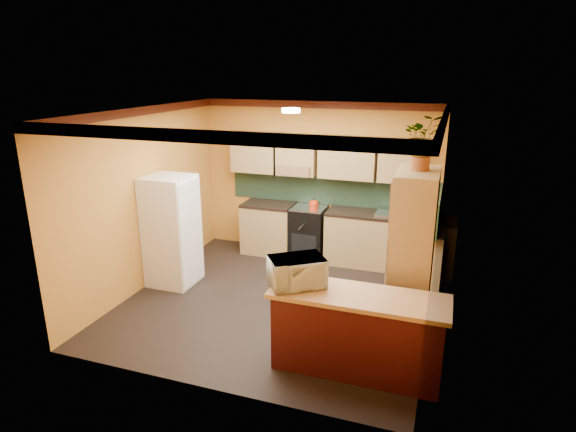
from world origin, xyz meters
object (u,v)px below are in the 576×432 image
(fridge, at_px, (171,231))
(pantry, at_px, (412,256))
(breakfast_bar, at_px, (357,335))
(microwave, at_px, (297,272))
(stove, at_px, (309,232))
(base_cabinets_back, at_px, (343,237))

(fridge, bearing_deg, pantry, -6.02)
(pantry, distance_m, breakfast_bar, 1.25)
(breakfast_bar, relative_size, microwave, 3.05)
(fridge, bearing_deg, microwave, -29.15)
(stove, xyz_separation_m, breakfast_bar, (1.47, -3.08, -0.02))
(pantry, xyz_separation_m, breakfast_bar, (-0.45, -0.99, -0.61))
(base_cabinets_back, height_order, fridge, fridge)
(stove, relative_size, microwave, 1.54)
(base_cabinets_back, bearing_deg, microwave, -87.23)
(base_cabinets_back, height_order, microwave, microwave)
(breakfast_bar, xyz_separation_m, microwave, (-0.69, 0.00, 0.65))
(microwave, bearing_deg, pantry, 5.07)
(stove, bearing_deg, microwave, -75.89)
(pantry, bearing_deg, base_cabinets_back, 121.79)
(base_cabinets_back, xyz_separation_m, microwave, (0.15, -3.08, 0.65))
(breakfast_bar, bearing_deg, base_cabinets_back, 105.30)
(fridge, xyz_separation_m, pantry, (3.60, -0.38, 0.20))
(base_cabinets_back, distance_m, fridge, 2.90)
(stove, height_order, breakfast_bar, stove)
(base_cabinets_back, relative_size, fridge, 2.15)
(stove, distance_m, fridge, 2.43)
(base_cabinets_back, relative_size, microwave, 6.18)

